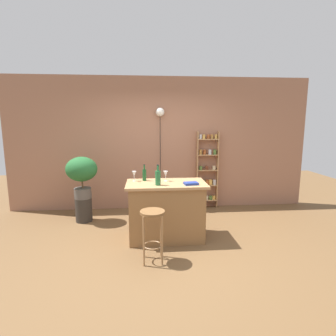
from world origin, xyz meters
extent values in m
plane|color=brown|center=(0.00, 0.00, 0.00)|extent=(12.00, 12.00, 0.00)
cube|color=#9E6B51|center=(0.00, 1.95, 1.40)|extent=(6.40, 0.10, 2.80)
cube|color=olive|center=(0.00, 0.30, 0.44)|extent=(1.16, 0.64, 0.88)
cube|color=tan|center=(0.00, 0.30, 0.90)|extent=(1.26, 0.70, 0.04)
cylinder|color=#997047|center=(-0.36, -0.54, 0.34)|extent=(0.02, 0.02, 0.68)
cylinder|color=#997047|center=(-0.12, -0.54, 0.34)|extent=(0.02, 0.02, 0.68)
cylinder|color=#997047|center=(-0.36, -0.31, 0.34)|extent=(0.02, 0.02, 0.68)
cylinder|color=#997047|center=(-0.12, -0.31, 0.34)|extent=(0.02, 0.02, 0.68)
torus|color=#997047|center=(-0.24, -0.43, 0.23)|extent=(0.26, 0.26, 0.02)
cylinder|color=brown|center=(-0.24, -0.43, 0.69)|extent=(0.33, 0.33, 0.03)
cube|color=tan|center=(0.79, 1.82, 0.84)|extent=(0.02, 0.13, 1.67)
cube|color=tan|center=(1.23, 1.82, 0.84)|extent=(0.02, 0.13, 1.67)
cube|color=tan|center=(1.01, 1.82, 0.17)|extent=(0.43, 0.13, 0.02)
cylinder|color=silver|center=(0.85, 1.81, 0.22)|extent=(0.07, 0.07, 0.08)
cylinder|color=#4C7033|center=(0.93, 1.81, 0.22)|extent=(0.07, 0.07, 0.08)
cylinder|color=beige|center=(1.01, 1.81, 0.22)|extent=(0.07, 0.07, 0.08)
cylinder|color=#4C7033|center=(1.10, 1.81, 0.22)|extent=(0.07, 0.07, 0.08)
cylinder|color=gold|center=(1.18, 1.81, 0.22)|extent=(0.07, 0.07, 0.08)
cube|color=tan|center=(1.01, 1.82, 0.50)|extent=(0.43, 0.13, 0.02)
cylinder|color=#994C23|center=(0.84, 1.81, 0.57)|extent=(0.07, 0.07, 0.11)
cylinder|color=#4C7033|center=(0.93, 1.81, 0.57)|extent=(0.07, 0.07, 0.11)
cylinder|color=#994C23|center=(1.01, 1.81, 0.57)|extent=(0.07, 0.07, 0.11)
cylinder|color=gold|center=(1.09, 1.81, 0.57)|extent=(0.07, 0.07, 0.11)
cylinder|color=silver|center=(1.18, 1.82, 0.57)|extent=(0.07, 0.07, 0.11)
cube|color=tan|center=(1.01, 1.82, 0.84)|extent=(0.43, 0.13, 0.02)
cylinder|color=#4C7033|center=(0.87, 1.81, 0.89)|extent=(0.07, 0.07, 0.08)
cylinder|color=brown|center=(1.00, 1.82, 0.89)|extent=(0.07, 0.07, 0.08)
cylinder|color=beige|center=(1.16, 1.82, 0.89)|extent=(0.07, 0.07, 0.08)
cube|color=tan|center=(1.01, 1.82, 1.17)|extent=(0.43, 0.13, 0.02)
cylinder|color=#AD7A38|center=(0.86, 1.82, 1.23)|extent=(0.06, 0.06, 0.11)
cylinder|color=#994C23|center=(0.95, 1.82, 1.23)|extent=(0.06, 0.06, 0.11)
cylinder|color=silver|center=(1.06, 1.81, 1.23)|extent=(0.06, 0.06, 0.11)
cylinder|color=#4C7033|center=(1.17, 1.81, 1.23)|extent=(0.06, 0.06, 0.11)
cube|color=tan|center=(1.01, 1.82, 1.50)|extent=(0.43, 0.13, 0.02)
cylinder|color=silver|center=(0.85, 1.81, 1.56)|extent=(0.06, 0.06, 0.09)
cylinder|color=gold|center=(0.92, 1.81, 1.56)|extent=(0.06, 0.06, 0.09)
cylinder|color=#994C23|center=(1.02, 1.81, 1.56)|extent=(0.06, 0.06, 0.09)
cylinder|color=#AD7A38|center=(1.10, 1.82, 1.56)|extent=(0.06, 0.06, 0.09)
cylinder|color=gold|center=(1.19, 1.82, 1.56)|extent=(0.06, 0.06, 0.09)
cylinder|color=#2D2823|center=(-1.50, 1.19, 0.23)|extent=(0.31, 0.31, 0.45)
cylinder|color=#514C47|center=(-1.50, 1.19, 0.55)|extent=(0.32, 0.32, 0.19)
cylinder|color=brown|center=(-1.50, 1.19, 0.73)|extent=(0.03, 0.03, 0.16)
ellipsoid|color=#23602D|center=(-1.50, 1.19, 1.01)|extent=(0.57, 0.52, 0.46)
cylinder|color=#236638|center=(-0.14, 0.15, 1.03)|extent=(0.08, 0.08, 0.22)
cylinder|color=#236638|center=(-0.14, 0.15, 1.18)|extent=(0.03, 0.03, 0.08)
cylinder|color=black|center=(-0.14, 0.15, 1.23)|extent=(0.04, 0.04, 0.01)
cylinder|color=#194C23|center=(-0.34, 0.48, 1.01)|extent=(0.06, 0.06, 0.18)
cylinder|color=#194C23|center=(-0.34, 0.48, 1.14)|extent=(0.02, 0.02, 0.07)
cylinder|color=black|center=(-0.34, 0.48, 1.18)|extent=(0.03, 0.03, 0.01)
cylinder|color=silver|center=(-0.51, 0.46, 0.92)|extent=(0.06, 0.06, 0.00)
cylinder|color=silver|center=(-0.51, 0.46, 0.96)|extent=(0.01, 0.01, 0.07)
cone|color=silver|center=(-0.51, 0.46, 1.04)|extent=(0.07, 0.07, 0.08)
cylinder|color=silver|center=(0.00, 0.42, 0.92)|extent=(0.06, 0.06, 0.00)
cylinder|color=silver|center=(0.00, 0.42, 0.96)|extent=(0.01, 0.01, 0.07)
cone|color=silver|center=(0.00, 0.42, 1.04)|extent=(0.07, 0.07, 0.08)
cube|color=navy|center=(0.37, 0.14, 0.94)|extent=(0.23, 0.18, 0.03)
cylinder|color=black|center=(-0.01, 1.84, 1.03)|extent=(0.01, 0.01, 2.07)
sphere|color=white|center=(-0.01, 1.84, 2.07)|extent=(0.18, 0.18, 0.18)
camera|label=1|loc=(-0.32, -3.81, 1.86)|focal=28.70mm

